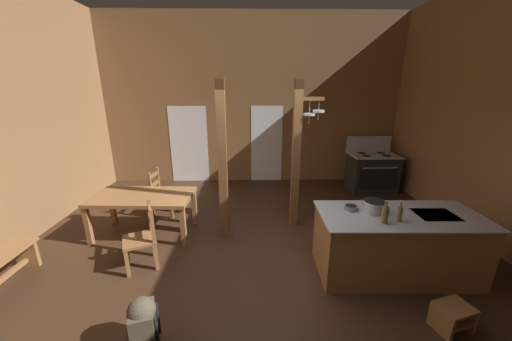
{
  "coord_description": "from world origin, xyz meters",
  "views": [
    {
      "loc": [
        -0.06,
        -3.61,
        2.56
      ],
      "look_at": [
        0.04,
        0.91,
        1.17
      ],
      "focal_mm": 19.43,
      "sensor_mm": 36.0,
      "label": 1
    }
  ],
  "objects_px": {
    "mixing_bowl_on_counter": "(351,208)",
    "bottle_tall_on_counter": "(385,215)",
    "stove_range": "(371,172)",
    "step_stool": "(453,315)",
    "kitchen_island": "(396,244)",
    "stockpot_on_counter": "(374,206)",
    "dining_table": "(143,200)",
    "ladderback_chair_near_window": "(162,193)",
    "ladderback_chair_by_post": "(143,238)",
    "bottle_short_on_counter": "(400,214)",
    "backpack": "(143,323)"
  },
  "relations": [
    {
      "from": "bottle_tall_on_counter",
      "to": "kitchen_island",
      "type": "bearing_deg",
      "value": 34.82
    },
    {
      "from": "dining_table",
      "to": "bottle_short_on_counter",
      "type": "relative_size",
      "value": 6.79
    },
    {
      "from": "dining_table",
      "to": "ladderback_chair_by_post",
      "type": "bearing_deg",
      "value": -71.11
    },
    {
      "from": "stove_range",
      "to": "stockpot_on_counter",
      "type": "bearing_deg",
      "value": -113.43
    },
    {
      "from": "kitchen_island",
      "to": "step_stool",
      "type": "xyz_separation_m",
      "value": [
        0.17,
        -0.98,
        -0.27
      ]
    },
    {
      "from": "bottle_tall_on_counter",
      "to": "ladderback_chair_near_window",
      "type": "bearing_deg",
      "value": 147.8
    },
    {
      "from": "ladderback_chair_by_post",
      "to": "mixing_bowl_on_counter",
      "type": "height_order",
      "value": "mixing_bowl_on_counter"
    },
    {
      "from": "stove_range",
      "to": "step_stool",
      "type": "bearing_deg",
      "value": -101.57
    },
    {
      "from": "dining_table",
      "to": "ladderback_chair_near_window",
      "type": "bearing_deg",
      "value": 85.21
    },
    {
      "from": "ladderback_chair_near_window",
      "to": "backpack",
      "type": "relative_size",
      "value": 1.59
    },
    {
      "from": "dining_table",
      "to": "mixing_bowl_on_counter",
      "type": "xyz_separation_m",
      "value": [
        3.27,
        -1.01,
        0.28
      ]
    },
    {
      "from": "stove_range",
      "to": "backpack",
      "type": "bearing_deg",
      "value": -133.08
    },
    {
      "from": "stove_range",
      "to": "ladderback_chair_near_window",
      "type": "relative_size",
      "value": 1.39
    },
    {
      "from": "step_stool",
      "to": "stockpot_on_counter",
      "type": "relative_size",
      "value": 1.23
    },
    {
      "from": "mixing_bowl_on_counter",
      "to": "bottle_tall_on_counter",
      "type": "relative_size",
      "value": 0.61
    },
    {
      "from": "step_stool",
      "to": "mixing_bowl_on_counter",
      "type": "xyz_separation_m",
      "value": [
        -0.79,
        1.14,
        0.76
      ]
    },
    {
      "from": "stove_range",
      "to": "bottle_tall_on_counter",
      "type": "bearing_deg",
      "value": -111.47
    },
    {
      "from": "mixing_bowl_on_counter",
      "to": "bottle_short_on_counter",
      "type": "relative_size",
      "value": 0.69
    },
    {
      "from": "bottle_short_on_counter",
      "to": "stove_range",
      "type": "bearing_deg",
      "value": 71.39
    },
    {
      "from": "kitchen_island",
      "to": "step_stool",
      "type": "distance_m",
      "value": 1.03
    },
    {
      "from": "ladderback_chair_by_post",
      "to": "backpack",
      "type": "distance_m",
      "value": 1.48
    },
    {
      "from": "dining_table",
      "to": "ladderback_chair_by_post",
      "type": "relative_size",
      "value": 1.83
    },
    {
      "from": "step_stool",
      "to": "mixing_bowl_on_counter",
      "type": "distance_m",
      "value": 1.58
    },
    {
      "from": "stove_range",
      "to": "stockpot_on_counter",
      "type": "distance_m",
      "value": 3.51
    },
    {
      "from": "kitchen_island",
      "to": "dining_table",
      "type": "xyz_separation_m",
      "value": [
        -3.9,
        1.16,
        0.2
      ]
    },
    {
      "from": "ladderback_chair_near_window",
      "to": "bottle_tall_on_counter",
      "type": "bearing_deg",
      "value": -32.2
    },
    {
      "from": "dining_table",
      "to": "stockpot_on_counter",
      "type": "bearing_deg",
      "value": -17.02
    },
    {
      "from": "mixing_bowl_on_counter",
      "to": "bottle_short_on_counter",
      "type": "height_order",
      "value": "bottle_short_on_counter"
    },
    {
      "from": "dining_table",
      "to": "ladderback_chair_by_post",
      "type": "distance_m",
      "value": 1.0
    },
    {
      "from": "ladderback_chair_near_window",
      "to": "ladderback_chair_by_post",
      "type": "bearing_deg",
      "value": -81.75
    },
    {
      "from": "stove_range",
      "to": "bottle_short_on_counter",
      "type": "bearing_deg",
      "value": -108.61
    },
    {
      "from": "stove_range",
      "to": "step_stool",
      "type": "xyz_separation_m",
      "value": [
        -0.87,
        -4.25,
        -0.3
      ]
    },
    {
      "from": "ladderback_chair_near_window",
      "to": "stockpot_on_counter",
      "type": "distance_m",
      "value": 4.0
    },
    {
      "from": "dining_table",
      "to": "stockpot_on_counter",
      "type": "relative_size",
      "value": 5.06
    },
    {
      "from": "dining_table",
      "to": "backpack",
      "type": "distance_m",
      "value": 2.47
    },
    {
      "from": "step_stool",
      "to": "dining_table",
      "type": "xyz_separation_m",
      "value": [
        -4.06,
        2.15,
        0.47
      ]
    },
    {
      "from": "kitchen_island",
      "to": "mixing_bowl_on_counter",
      "type": "bearing_deg",
      "value": 165.85
    },
    {
      "from": "bottle_short_on_counter",
      "to": "kitchen_island",
      "type": "bearing_deg",
      "value": 55.98
    },
    {
      "from": "ladderback_chair_near_window",
      "to": "bottle_short_on_counter",
      "type": "relative_size",
      "value": 3.72
    },
    {
      "from": "backpack",
      "to": "stockpot_on_counter",
      "type": "relative_size",
      "value": 1.74
    },
    {
      "from": "backpack",
      "to": "mixing_bowl_on_counter",
      "type": "distance_m",
      "value": 2.86
    },
    {
      "from": "step_stool",
      "to": "bottle_short_on_counter",
      "type": "bearing_deg",
      "value": 110.08
    },
    {
      "from": "dining_table",
      "to": "bottle_tall_on_counter",
      "type": "relative_size",
      "value": 5.94
    },
    {
      "from": "bottle_tall_on_counter",
      "to": "bottle_short_on_counter",
      "type": "bearing_deg",
      "value": 13.47
    },
    {
      "from": "backpack",
      "to": "mixing_bowl_on_counter",
      "type": "relative_size",
      "value": 3.36
    },
    {
      "from": "dining_table",
      "to": "bottle_short_on_counter",
      "type": "bearing_deg",
      "value": -19.66
    },
    {
      "from": "kitchen_island",
      "to": "stockpot_on_counter",
      "type": "xyz_separation_m",
      "value": [
        -0.35,
        0.08,
        0.54
      ]
    },
    {
      "from": "stove_range",
      "to": "bottle_short_on_counter",
      "type": "xyz_separation_m",
      "value": [
        -1.16,
        -3.45,
        0.52
      ]
    },
    {
      "from": "kitchen_island",
      "to": "mixing_bowl_on_counter",
      "type": "relative_size",
      "value": 12.3
    },
    {
      "from": "kitchen_island",
      "to": "mixing_bowl_on_counter",
      "type": "xyz_separation_m",
      "value": [
        -0.62,
        0.16,
        0.48
      ]
    }
  ]
}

